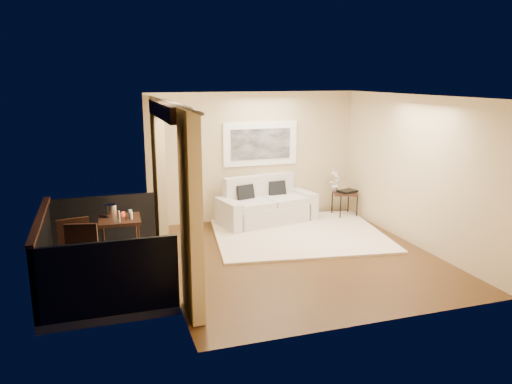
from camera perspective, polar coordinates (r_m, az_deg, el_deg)
name	(u,v)px	position (r m, az deg, el deg)	size (l,w,h in m)	color
floor	(298,256)	(8.66, 4.80, -7.29)	(5.00, 5.00, 0.00)	#4E3217
room_shell	(167,110)	(7.56, -10.09, 9.19)	(5.00, 6.40, 5.00)	white
balcony	(95,269)	(7.99, -17.87, -8.33)	(1.81, 2.60, 1.17)	#605B56
curtains	(172,188)	(7.73, -9.60, 0.40)	(0.16, 4.80, 2.64)	tan
artwork	(260,144)	(10.57, 0.52, 5.54)	(1.62, 0.07, 0.92)	white
rug	(298,233)	(9.78, 4.85, -4.75)	(3.21, 2.79, 0.04)	#F8E2C7
sofa	(265,207)	(10.46, 1.07, -1.67)	(2.16, 1.27, 0.97)	silver
side_table	(345,195)	(11.04, 10.12, -0.34)	(0.63, 0.63, 0.54)	#321A10
tray	(348,191)	(11.04, 10.42, 0.09)	(0.38, 0.28, 0.05)	black
orchid	(335,180)	(11.03, 9.05, 1.31)	(0.26, 0.18, 0.49)	white
bistro_table	(120,223)	(8.38, -15.29, -3.46)	(0.68, 0.68, 0.77)	#321A10
balcony_chair_far	(74,245)	(7.79, -20.10, -5.73)	(0.52, 0.52, 1.03)	#321A10
balcony_chair_near	(81,255)	(7.34, -19.36, -6.86)	(0.52, 0.53, 1.02)	#321A10
ice_bucket	(111,211)	(8.47, -16.22, -2.06)	(0.18, 0.18, 0.20)	white
candle	(123,214)	(8.46, -14.93, -2.45)	(0.06, 0.06, 0.07)	red
vase	(119,216)	(8.13, -15.38, -2.70)	(0.04, 0.04, 0.18)	silver
glass_a	(131,215)	(8.25, -14.12, -2.62)	(0.06, 0.06, 0.12)	white
glass_b	(130,213)	(8.38, -14.20, -2.38)	(0.06, 0.06, 0.12)	white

